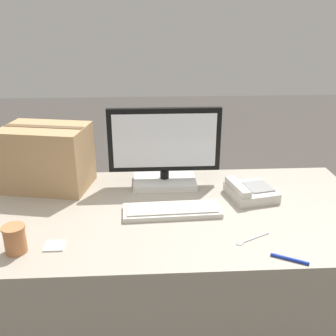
# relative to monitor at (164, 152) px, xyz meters

# --- Properties ---
(office_desk) EXTENTS (1.80, 0.90, 0.75)m
(office_desk) POSITION_rel_monitor_xyz_m (0.01, -0.27, -0.55)
(office_desk) COLOR #A89E8E
(office_desk) RESTS_ON ground_plane
(monitor) EXTENTS (0.55, 0.20, 0.39)m
(monitor) POSITION_rel_monitor_xyz_m (0.00, 0.00, 0.00)
(monitor) COLOR white
(monitor) RESTS_ON office_desk
(keyboard) EXTENTS (0.43, 0.16, 0.03)m
(keyboard) POSITION_rel_monitor_xyz_m (0.02, -0.30, -0.16)
(keyboard) COLOR beige
(keyboard) RESTS_ON office_desk
(desk_phone) EXTENTS (0.24, 0.24, 0.08)m
(desk_phone) POSITION_rel_monitor_xyz_m (0.39, -0.17, -0.15)
(desk_phone) COLOR beige
(desk_phone) RESTS_ON office_desk
(paper_cup_left) EXTENTS (0.08, 0.08, 0.11)m
(paper_cup_left) POSITION_rel_monitor_xyz_m (-0.57, -0.56, -0.12)
(paper_cup_left) COLOR #BC7547
(paper_cup_left) RESTS_ON office_desk
(spoon) EXTENTS (0.15, 0.09, 0.00)m
(spoon) POSITION_rel_monitor_xyz_m (0.30, -0.54, -0.17)
(spoon) COLOR #B2B2B7
(spoon) RESTS_ON office_desk
(cardboard_box) EXTENTS (0.44, 0.34, 0.31)m
(cardboard_box) POSITION_rel_monitor_xyz_m (-0.57, 0.01, -0.02)
(cardboard_box) COLOR tan
(cardboard_box) RESTS_ON office_desk
(pen_marker) EXTENTS (0.12, 0.08, 0.01)m
(pen_marker) POSITION_rel_monitor_xyz_m (0.41, -0.67, -0.17)
(pen_marker) COLOR #1933B2
(pen_marker) RESTS_ON office_desk
(sticky_note_pad) EXTENTS (0.07, 0.07, 0.01)m
(sticky_note_pad) POSITION_rel_monitor_xyz_m (-0.44, -0.54, -0.17)
(sticky_note_pad) COLOR silver
(sticky_note_pad) RESTS_ON office_desk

